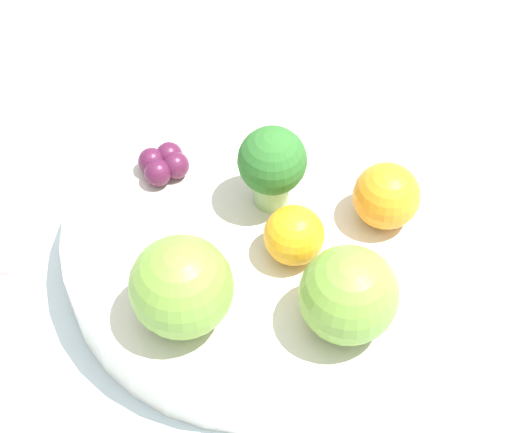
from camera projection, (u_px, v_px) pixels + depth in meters
ground_plane at (256, 277)px, 0.62m from camera, size 6.00×6.00×0.00m
table_surface at (256, 269)px, 0.61m from camera, size 1.20×1.20×0.02m
bowl at (256, 244)px, 0.59m from camera, size 0.26×0.26×0.04m
broccoli at (272, 164)px, 0.56m from camera, size 0.05×0.05×0.06m
apple_red at (181, 287)px, 0.51m from camera, size 0.06×0.06×0.06m
apple_green at (348, 295)px, 0.50m from camera, size 0.06×0.06×0.06m
orange_front at (386, 196)px, 0.56m from camera, size 0.04×0.04×0.04m
orange_back at (294, 235)px, 0.54m from camera, size 0.04×0.04×0.04m
grape_cluster at (164, 164)px, 0.59m from camera, size 0.04×0.04×0.02m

